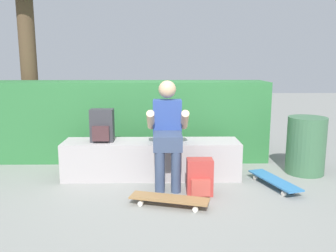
{
  "coord_description": "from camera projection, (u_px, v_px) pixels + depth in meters",
  "views": [
    {
      "loc": [
        0.13,
        -3.91,
        1.44
      ],
      "look_at": [
        0.2,
        0.29,
        0.66
      ],
      "focal_mm": 37.67,
      "sensor_mm": 36.0,
      "label": 1
    }
  ],
  "objects": [
    {
      "name": "skateboard_near_person",
      "position": [
        169.0,
        199.0,
        3.54
      ],
      "size": [
        0.82,
        0.41,
        0.09
      ],
      "color": "olive",
      "rests_on": "ground"
    },
    {
      "name": "backpack_on_ground",
      "position": [
        200.0,
        178.0,
        3.82
      ],
      "size": [
        0.28,
        0.23,
        0.4
      ],
      "color": "#B23833",
      "rests_on": "ground"
    },
    {
      "name": "person_skater",
      "position": [
        167.0,
        129.0,
        4.12
      ],
      "size": [
        0.49,
        0.62,
        1.21
      ],
      "color": "#2D4793",
      "rests_on": "ground"
    },
    {
      "name": "ground_plane",
      "position": [
        151.0,
        186.0,
        4.11
      ],
      "size": [
        24.0,
        24.0,
        0.0
      ],
      "primitive_type": "plane",
      "color": "gray"
    },
    {
      "name": "skateboard_beside_bench",
      "position": [
        274.0,
        181.0,
        4.08
      ],
      "size": [
        0.43,
        0.82,
        0.09
      ],
      "color": "teal",
      "rests_on": "ground"
    },
    {
      "name": "backpack_on_bench",
      "position": [
        102.0,
        126.0,
        4.31
      ],
      "size": [
        0.28,
        0.23,
        0.4
      ],
      "color": "#333338",
      "rests_on": "bench_main"
    },
    {
      "name": "hedge_row",
      "position": [
        124.0,
        120.0,
        5.22
      ],
      "size": [
        4.15,
        0.68,
        1.15
      ],
      "color": "#2F713A",
      "rests_on": "ground"
    },
    {
      "name": "trash_bin",
      "position": [
        306.0,
        145.0,
        4.53
      ],
      "size": [
        0.48,
        0.48,
        0.74
      ],
      "color": "#3D6B47",
      "rests_on": "ground"
    },
    {
      "name": "bench_main",
      "position": [
        152.0,
        159.0,
        4.41
      ],
      "size": [
        2.18,
        0.48,
        0.46
      ],
      "color": "#AAA4A3",
      "rests_on": "ground"
    }
  ]
}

